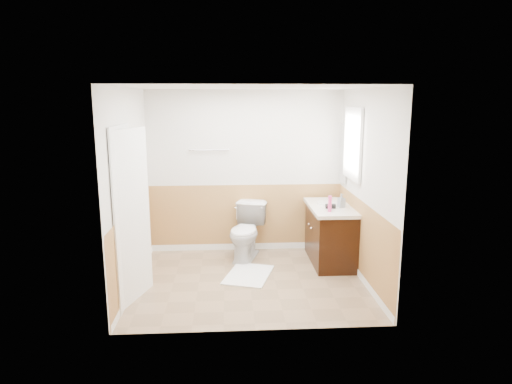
{
  "coord_description": "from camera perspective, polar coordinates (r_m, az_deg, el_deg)",
  "views": [
    {
      "loc": [
        -0.26,
        -5.6,
        2.37
      ],
      "look_at": [
        0.1,
        0.25,
        1.15
      ],
      "focal_mm": 31.7,
      "sensor_mm": 36.0,
      "label": 1
    }
  ],
  "objects": [
    {
      "name": "bath_mat",
      "position": [
        6.26,
        -0.95,
        -10.41
      ],
      "size": [
        0.77,
        0.93,
        0.02
      ],
      "primitive_type": "cube",
      "rotation": [
        0.0,
        0.0,
        -0.31
      ],
      "color": "white",
      "rests_on": "floor"
    },
    {
      "name": "mirror_panel",
      "position": [
        6.97,
        10.96,
        4.79
      ],
      "size": [
        0.02,
        0.35,
        0.9
      ],
      "primitive_type": "cube",
      "color": "silver",
      "rests_on": "wall_right"
    },
    {
      "name": "wall_back",
      "position": [
        7.0,
        -1.35,
        2.54
      ],
      "size": [
        3.0,
        0.0,
        3.0
      ],
      "primitive_type": "plane",
      "rotation": [
        1.57,
        0.0,
        0.0
      ],
      "color": "silver",
      "rests_on": "floor"
    },
    {
      "name": "wainscot_back",
      "position": [
        7.15,
        -1.32,
        -3.42
      ],
      "size": [
        3.0,
        0.0,
        3.0
      ],
      "primitive_type": "plane",
      "rotation": [
        1.57,
        0.0,
        0.0
      ],
      "color": "#B47E48",
      "rests_on": "floor"
    },
    {
      "name": "soap_dispenser",
      "position": [
        6.52,
        10.72,
        -1.06
      ],
      "size": [
        0.11,
        0.11,
        0.2
      ],
      "primitive_type": "imported",
      "rotation": [
        0.0,
        0.0,
        0.29
      ],
      "color": "gray",
      "rests_on": "countertop"
    },
    {
      "name": "vanity_knob_left",
      "position": [
        6.52,
        7.01,
        -4.55
      ],
      "size": [
        0.03,
        0.03,
        0.03
      ],
      "primitive_type": "sphere",
      "color": "white",
      "rests_on": "vanity_cabinet"
    },
    {
      "name": "window_glass",
      "position": [
        6.46,
        12.24,
        5.98
      ],
      "size": [
        0.01,
        0.7,
        0.9
      ],
      "primitive_type": "cube",
      "color": "white",
      "rests_on": "wall_right"
    },
    {
      "name": "hair_dryer_body",
      "position": [
        6.43,
        9.38,
        -1.77
      ],
      "size": [
        0.14,
        0.07,
        0.07
      ],
      "primitive_type": "cylinder",
      "rotation": [
        0.0,
        1.57,
        0.0
      ],
      "color": "black",
      "rests_on": "countertop"
    },
    {
      "name": "tp_holder_bar",
      "position": [
        7.03,
        -2.12,
        -1.99
      ],
      "size": [
        0.14,
        0.02,
        0.02
      ],
      "primitive_type": "cylinder",
      "rotation": [
        0.0,
        1.57,
        0.0
      ],
      "color": "silver",
      "rests_on": "wall_back"
    },
    {
      "name": "tp_sheet",
      "position": [
        7.06,
        -2.11,
        -2.85
      ],
      "size": [
        0.1,
        0.01,
        0.16
      ],
      "primitive_type": "cube",
      "color": "white",
      "rests_on": "tp_roll"
    },
    {
      "name": "door",
      "position": [
        5.45,
        -15.5,
        -3.04
      ],
      "size": [
        0.29,
        0.78,
        2.04
      ],
      "primitive_type": "cube",
      "rotation": [
        0.0,
        0.0,
        -0.31
      ],
      "color": "white",
      "rests_on": "wall_left"
    },
    {
      "name": "hair_dryer_handle",
      "position": [
        6.51,
        8.93,
        -1.84
      ],
      "size": [
        0.03,
        0.03,
        0.07
      ],
      "primitive_type": "cylinder",
      "color": "black",
      "rests_on": "countertop"
    },
    {
      "name": "door_frame",
      "position": [
        5.46,
        -16.29,
        -2.94
      ],
      "size": [
        0.02,
        0.92,
        2.1
      ],
      "primitive_type": "cube",
      "color": "white",
      "rests_on": "wall_left"
    },
    {
      "name": "lotion_bottle",
      "position": [
        6.23,
        9.3,
        -1.48
      ],
      "size": [
        0.05,
        0.05,
        0.22
      ],
      "primitive_type": "cylinder",
      "color": "#E83C86",
      "rests_on": "countertop"
    },
    {
      "name": "countertop",
      "position": [
        6.6,
        9.39,
        -1.94
      ],
      "size": [
        0.6,
        1.15,
        0.05
      ],
      "primitive_type": "cube",
      "color": "white",
      "rests_on": "vanity_cabinet"
    },
    {
      "name": "toilet",
      "position": [
        6.78,
        -1.23,
        -5.03
      ],
      "size": [
        0.68,
        0.91,
        0.82
      ],
      "primitive_type": "imported",
      "rotation": [
        0.0,
        0.0,
        -0.31
      ],
      "color": "white",
      "rests_on": "floor"
    },
    {
      "name": "faucet",
      "position": [
        6.77,
        10.71,
        -0.83
      ],
      "size": [
        0.02,
        0.02,
        0.14
      ],
      "primitive_type": "cylinder",
      "color": "silver",
      "rests_on": "countertop"
    },
    {
      "name": "tp_roll",
      "position": [
        7.03,
        -2.12,
        -1.99
      ],
      "size": [
        0.1,
        0.11,
        0.11
      ],
      "primitive_type": "cylinder",
      "rotation": [
        0.0,
        1.57,
        0.0
      ],
      "color": "white",
      "rests_on": "tp_holder_bar"
    },
    {
      "name": "sink_basin",
      "position": [
        6.74,
        9.2,
        -1.35
      ],
      "size": [
        0.36,
        0.36,
        0.02
      ],
      "primitive_type": "cylinder",
      "color": "white",
      "rests_on": "countertop"
    },
    {
      "name": "window_frame",
      "position": [
        6.46,
        12.1,
        5.99
      ],
      "size": [
        0.04,
        0.8,
        1.0
      ],
      "primitive_type": "cube",
      "color": "white",
      "rests_on": "wall_right"
    },
    {
      "name": "door_knob",
      "position": [
        5.77,
        -14.22,
        -2.87
      ],
      "size": [
        0.06,
        0.06,
        0.06
      ],
      "primitive_type": "sphere",
      "color": "silver",
      "rests_on": "door"
    },
    {
      "name": "wainscot_front",
      "position": [
        4.71,
        -0.06,
        -11.64
      ],
      "size": [
        3.0,
        0.0,
        3.0
      ],
      "primitive_type": "plane",
      "rotation": [
        -1.57,
        0.0,
        0.0
      ],
      "color": "#B47E48",
      "rests_on": "floor"
    },
    {
      "name": "wainscot_left",
      "position": [
        6.03,
        -15.19,
        -6.73
      ],
      "size": [
        0.0,
        2.6,
        2.6
      ],
      "primitive_type": "plane",
      "rotation": [
        1.57,
        0.0,
        1.57
      ],
      "color": "#B47E48",
      "rests_on": "floor"
    },
    {
      "name": "vanity_cabinet",
      "position": [
        6.72,
        9.35,
        -5.47
      ],
      "size": [
        0.55,
        1.1,
        0.8
      ],
      "primitive_type": "cube",
      "color": "black",
      "rests_on": "floor"
    },
    {
      "name": "wainscot_right",
      "position": [
        6.16,
        13.22,
        -6.24
      ],
      "size": [
        0.0,
        2.6,
        2.6
      ],
      "primitive_type": "plane",
      "rotation": [
        1.57,
        0.0,
        -1.57
      ],
      "color": "#B47E48",
      "rests_on": "floor"
    },
    {
      "name": "vanity_knob_right",
      "position": [
        6.71,
        6.7,
        -4.07
      ],
      "size": [
        0.03,
        0.03,
        0.03
      ],
      "primitive_type": "sphere",
      "color": "silver",
      "rests_on": "vanity_cabinet"
    },
    {
      "name": "floor",
      "position": [
        6.09,
        -0.81,
        -11.15
      ],
      "size": [
        3.0,
        3.0,
        0.0
      ],
      "primitive_type": "plane",
      "color": "#8C7051",
      "rests_on": "ground"
    },
    {
      "name": "ceiling",
      "position": [
        5.61,
        -0.89,
        13.08
      ],
      "size": [
        3.0,
        3.0,
        0.0
      ],
      "primitive_type": "plane",
      "rotation": [
        3.14,
        0.0,
        0.0
      ],
      "color": "white",
      "rests_on": "floor"
    },
    {
      "name": "wall_right",
      "position": [
        5.98,
        13.67,
        0.62
      ],
      "size": [
        0.0,
        3.0,
        3.0
      ],
      "primitive_type": "plane",
      "rotation": [
        1.57,
        0.0,
        -1.57
      ],
      "color": "silver",
      "rests_on": "floor"
    },
    {
      "name": "towel_bar",
      "position": [
        6.9,
        -5.93,
        5.28
      ],
      "size": [
        0.62,
        0.02,
        0.02
      ],
      "primitive_type": "cylinder",
      "rotation": [
        0.0,
        1.57,
        0.0
      ],
      "color": "silver",
      "rests_on": "wall_back"
    },
    {
      "name": "wall_left",
      "position": [
        5.85,
        -15.69,
        0.26
      ],
      "size": [
        0.0,
        3.0,
        3.0
      ],
      "primitive_type": "plane",
      "rotation": [
        1.57,
        0.0,
        1.57
      ],
      "color": "silver",
      "rests_on": "floor"
    },
    {
      "name": "wall_front",
      "position": [
        4.45,
        -0.06,
        -2.82
      ],
      "size": [
        3.0,
        0.0,
        3.0
      ],
      "primitive_type": "plane",
      "rotation": [
        -1.57,
        0.0,
        0.0
      ],
      "color": "silver",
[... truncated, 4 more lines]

